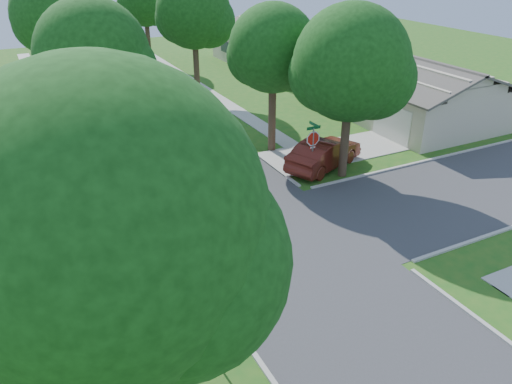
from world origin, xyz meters
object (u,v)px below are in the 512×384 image
Objects in this scene: tree_w_far at (39,13)px; car_curb_east at (150,92)px; tree_e_far at (145,2)px; car_driveway at (324,153)px; tree_sw_corner at (109,237)px; stop_sign_sw at (211,304)px; tree_ne_corner at (352,68)px; tree_w_near at (95,61)px; house_ne_near at (400,93)px; house_ne_far at (275,49)px; tree_w_mid at (58,19)px; car_curb_west at (90,67)px; stop_sign_ne at (313,141)px; tree_e_near at (274,53)px; tree_e_mid at (194,15)px.

tree_w_far is 1.83× the size of car_curb_east.
tree_e_far is 1.74× the size of car_driveway.
tree_sw_corner is at bearing -103.60° from car_curb_east.
stop_sign_sw is 0.34× the size of tree_ne_corner.
tree_w_near reaches higher than house_ne_near.
tree_w_near is (0.06, 13.71, 4.08)m from stop_sign_sw.
house_ne_near is (23.43, 17.99, -4.75)m from tree_sw_corner.
house_ne_near is 11.42m from car_driveway.
tree_w_far is at bearing 110.28° from tree_ne_corner.
house_ne_near is 18.00m from house_ne_far.
tree_w_far is 1.60× the size of car_driveway.
tree_w_mid reaches higher than car_curb_west.
stop_sign_ne is 17.38m from tree_sw_corner.
car_driveway reaches higher than car_curb_west.
tree_ne_corner is 1.97× the size of car_curb_east.
stop_sign_ne is 5.62m from tree_e_near.
car_curb_east is (8.64, 28.94, -5.52)m from tree_sw_corner.
car_driveway is at bearing 31.61° from stop_sign_ne.
tree_e_mid is at bearing -89.98° from tree_e_far.
tree_sw_corner reaches higher than tree_e_mid.
house_ne_near is at bearing -63.97° from tree_e_far.
car_curb_east is at bearing 9.19° from tree_w_mid.
stop_sign_sw is at bearing -121.55° from house_ne_far.
tree_e_far reaches higher than car_curb_east.
tree_e_near is 26.71m from tree_w_far.
tree_w_mid is (0.06, 25.71, 4.46)m from stop_sign_sw.
tree_w_near reaches higher than tree_w_far.
tree_sw_corner is (-12.19, -28.00, 0.01)m from tree_e_mid.
stop_sign_ne is 17.65m from car_curb_east.
tree_sw_corner reaches higher than tree_e_near.
tree_w_far is 6.02m from car_curb_west.
tree_w_mid is at bearing 180.00° from tree_e_mid.
stop_sign_sw is 0.33× the size of tree_w_near.
tree_sw_corner is 17.78m from tree_ne_corner.
house_ne_far is (20.64, 19.99, -4.60)m from tree_w_near.
tree_e_mid is 14.58m from house_ne_far.
car_curb_east is at bearing -64.11° from tree_w_far.
tree_sw_corner is 2.18× the size of car_curb_east.
house_ne_far reaches higher than car_driveway.
tree_w_mid is at bearing -167.80° from car_curb_east.
car_driveway is at bearing -70.72° from car_curb_east.
tree_e_mid is 0.96× the size of tree_w_mid.
stop_sign_sw reaches higher than car_driveway.
stop_sign_ne is 3.96m from tree_ne_corner.
car_driveway is at bearing 107.03° from car_curb_west.
stop_sign_ne is 0.22× the size of house_ne_far.
stop_sign_sw is 17.04m from tree_e_near.
car_curb_east is (-4.80, 16.45, -0.08)m from car_driveway.
tree_w_mid is 2.15× the size of car_curb_west.
tree_w_mid is at bearing 89.87° from stop_sign_sw.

